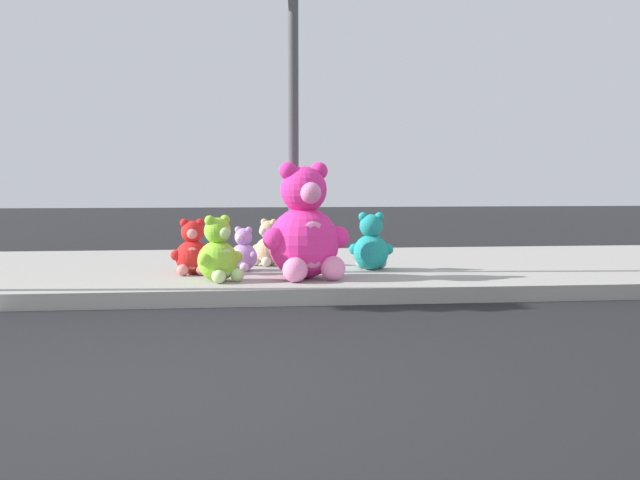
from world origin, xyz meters
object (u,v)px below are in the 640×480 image
plush_tan (268,247)px  plush_teal (371,247)px  plush_pink_large (305,232)px  plush_lime (219,255)px  plush_lavender (243,253)px  sign_pole (293,111)px  plush_red (192,252)px

plush_tan → plush_teal: 1.24m
plush_pink_large → plush_lime: plush_pink_large is taller
plush_pink_large → plush_lavender: 1.04m
plush_tan → plush_pink_large: bearing=-77.4°
plush_tan → sign_pole: bearing=-72.2°
plush_lavender → plush_red: (-0.53, -0.30, 0.04)m
plush_pink_large → plush_tan: (-0.29, 1.31, -0.25)m
plush_lavender → plush_teal: bearing=-3.2°
sign_pole → plush_teal: bearing=9.6°
plush_teal → plush_red: plush_teal is taller
plush_lime → plush_red: (-0.27, 0.63, -0.02)m
plush_red → plush_lavender: bearing=29.3°
plush_tan → plush_lavender: size_ratio=1.12×
plush_pink_large → plush_tan: size_ratio=2.16×
plush_lime → sign_pole: bearing=41.8°
sign_pole → plush_red: bearing=-176.0°
plush_lime → plush_teal: size_ratio=1.02×
plush_teal → plush_lavender: bearing=176.8°
sign_pole → plush_tan: sign_pole is taller
plush_tan → plush_red: bearing=-136.2°
plush_pink_large → plush_lime: size_ratio=1.80×
plush_lime → plush_teal: 1.86m
sign_pole → plush_teal: size_ratio=5.08×
plush_tan → plush_lavender: plush_tan is taller
plush_tan → plush_lavender: 0.58m
sign_pole → plush_tan: (-0.23, 0.72, -1.48)m
plush_lime → plush_tan: bearing=68.7°
plush_lime → plush_lavender: 0.96m
plush_tan → plush_red: (-0.83, -0.80, 0.02)m
plush_tan → plush_teal: size_ratio=0.85×
sign_pole → plush_red: 1.81m
plush_pink_large → plush_red: plush_pink_large is taller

